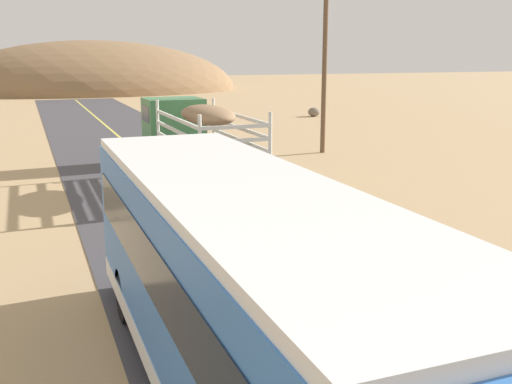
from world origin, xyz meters
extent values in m
plane|color=tan|center=(0.00, 0.00, 0.00)|extent=(240.00, 240.00, 0.00)
cube|color=#423F44|center=(0.00, 0.00, 0.01)|extent=(8.00, 120.00, 0.02)
cube|color=#D8CC4C|center=(0.00, 0.00, 0.02)|extent=(0.16, 117.60, 0.00)
cube|color=#3F7F4C|center=(1.10, 18.83, 1.82)|extent=(2.50, 2.20, 2.20)
cube|color=#192333|center=(1.10, 18.83, 2.27)|extent=(2.53, 1.54, 0.70)
cube|color=brown|center=(1.10, 13.43, 0.72)|extent=(2.50, 6.40, 0.24)
cylinder|color=silver|center=(-0.09, 16.57, 1.94)|extent=(0.12, 0.12, 2.20)
cylinder|color=silver|center=(2.29, 16.57, 1.94)|extent=(0.12, 0.12, 2.20)
cylinder|color=silver|center=(-0.09, 10.29, 1.94)|extent=(0.12, 0.12, 2.20)
cylinder|color=silver|center=(2.29, 10.29, 1.94)|extent=(0.12, 0.12, 2.20)
cube|color=silver|center=(-0.11, 13.43, 1.28)|extent=(0.08, 6.30, 0.12)
cube|color=silver|center=(2.31, 13.43, 1.28)|extent=(0.08, 6.30, 0.12)
cube|color=silver|center=(1.10, 10.27, 1.28)|extent=(2.40, 0.08, 0.12)
cube|color=silver|center=(-0.11, 13.43, 1.72)|extent=(0.08, 6.30, 0.12)
cube|color=silver|center=(2.31, 13.43, 1.72)|extent=(0.08, 6.30, 0.12)
cube|color=silver|center=(1.10, 10.27, 1.72)|extent=(2.40, 0.08, 0.12)
cube|color=silver|center=(-0.11, 13.43, 2.16)|extent=(0.08, 6.30, 0.12)
cube|color=silver|center=(2.31, 13.43, 2.16)|extent=(0.08, 6.30, 0.12)
cube|color=silver|center=(1.10, 10.27, 2.16)|extent=(2.40, 0.08, 0.12)
cube|color=silver|center=(-0.11, 13.43, 2.60)|extent=(0.08, 6.30, 0.12)
cube|color=silver|center=(2.31, 13.43, 2.60)|extent=(0.08, 6.30, 0.12)
cube|color=silver|center=(1.10, 10.27, 2.60)|extent=(2.40, 0.08, 0.12)
ellipsoid|color=#8C6B4C|center=(1.10, 13.43, 2.69)|extent=(1.75, 3.84, 0.70)
cylinder|color=black|center=(0.01, 18.83, 0.57)|extent=(0.32, 1.10, 1.10)
cylinder|color=black|center=(2.19, 18.83, 0.57)|extent=(0.32, 1.10, 1.10)
cylinder|color=black|center=(0.01, 12.15, 0.57)|extent=(0.32, 1.10, 1.10)
cylinder|color=black|center=(2.19, 12.15, 0.57)|extent=(0.32, 1.10, 1.10)
cube|color=#3872C6|center=(-2.54, -0.37, 1.72)|extent=(2.50, 10.00, 2.70)
cube|color=white|center=(-2.54, -0.37, 3.15)|extent=(2.45, 9.80, 0.16)
cube|color=#192333|center=(-2.54, -0.37, 2.19)|extent=(2.54, 9.20, 0.80)
cube|color=silver|center=(-2.54, -0.37, 0.57)|extent=(2.53, 9.80, 0.36)
cylinder|color=black|center=(-3.64, 2.88, 0.52)|extent=(0.30, 1.00, 1.00)
cylinder|color=black|center=(-1.44, 2.88, 0.52)|extent=(0.30, 1.00, 1.00)
cylinder|color=brown|center=(8.70, 18.92, 4.48)|extent=(0.24, 0.24, 8.96)
ellipsoid|color=#756656|center=(16.14, 34.81, 0.35)|extent=(0.93, 0.94, 0.70)
ellipsoid|color=olive|center=(3.60, 74.72, 0.00)|extent=(38.09, 27.22, 12.99)
camera|label=1|loc=(-5.14, -7.70, 4.91)|focal=42.03mm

